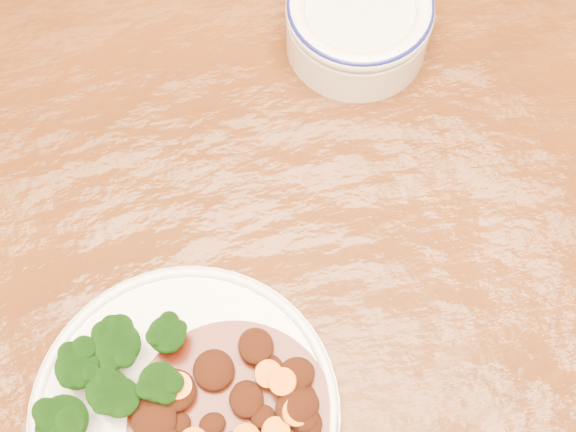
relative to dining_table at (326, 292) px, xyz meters
name	(u,v)px	position (x,y,z in m)	size (l,w,h in m)	color
ground	(309,423)	(0.00, 0.00, -0.67)	(4.00, 4.00, 0.00)	#4D2A13
dining_table	(326,292)	(0.00, 0.00, 0.00)	(1.58, 1.03, 0.75)	#55290F
dinner_plate	(185,413)	(-0.15, -0.08, 0.09)	(0.24, 0.24, 0.01)	silver
broccoli_florets	(109,379)	(-0.19, -0.05, 0.11)	(0.12, 0.08, 0.04)	#5D8344
mince_stew	(234,415)	(-0.11, -0.10, 0.10)	(0.16, 0.16, 0.03)	#431207
dip_bowl	(358,22)	(0.10, 0.20, 0.11)	(0.13, 0.13, 0.06)	silver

